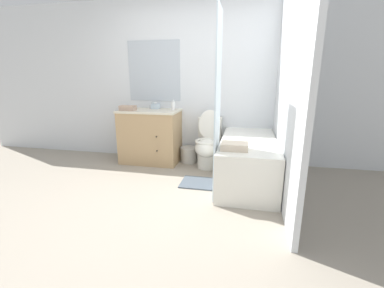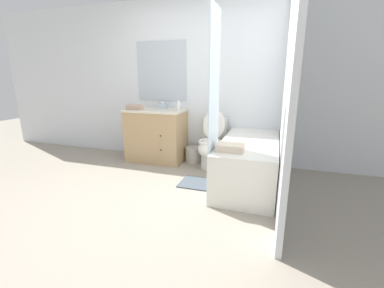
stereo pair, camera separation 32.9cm
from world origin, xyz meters
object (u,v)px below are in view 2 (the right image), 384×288
object	(u,v)px
wastebasket	(194,155)
vanity_cabinet	(156,135)
sink_faucet	(160,106)
bath_mat	(201,184)
bathtub	(249,162)
hand_towel_folded	(135,107)
toilet	(212,145)
soap_dispenser	(178,105)
bath_towel_folded	(231,147)
tissue_box	(162,106)

from	to	relation	value
wastebasket	vanity_cabinet	bearing A→B (deg)	-171.00
sink_faucet	bath_mat	world-z (taller)	sink_faucet
bathtub	hand_towel_folded	size ratio (longest dim) A/B	6.50
toilet	soap_dispenser	distance (m)	0.81
bathtub	hand_towel_folded	bearing A→B (deg)	168.34
wastebasket	hand_towel_folded	size ratio (longest dim) A/B	1.13
wastebasket	bath_towel_folded	bearing A→B (deg)	-55.15
wastebasket	soap_dispenser	world-z (taller)	soap_dispenser
soap_dispenser	vanity_cabinet	bearing A→B (deg)	-172.70
sink_faucet	wastebasket	bearing A→B (deg)	-7.52
vanity_cabinet	bath_mat	xyz separation A→B (m)	(0.97, -0.73, -0.42)
wastebasket	hand_towel_folded	xyz separation A→B (m)	(-0.91, -0.22, 0.75)
vanity_cabinet	soap_dispenser	bearing A→B (deg)	7.30
soap_dispenser	bath_mat	size ratio (longest dim) A/B	0.30
sink_faucet	tissue_box	distance (m)	0.04
soap_dispenser	sink_faucet	bearing A→B (deg)	160.77
sink_faucet	soap_dispenser	bearing A→B (deg)	-19.23
toilet	vanity_cabinet	bearing A→B (deg)	175.72
wastebasket	bath_mat	bearing A→B (deg)	-66.28
toilet	bath_mat	xyz separation A→B (m)	(0.03, -0.66, -0.34)
vanity_cabinet	toilet	xyz separation A→B (m)	(0.94, -0.07, -0.08)
tissue_box	toilet	bearing A→B (deg)	-14.69
soap_dispenser	hand_towel_folded	size ratio (longest dim) A/B	0.68
toilet	soap_dispenser	bearing A→B (deg)	168.35
vanity_cabinet	bath_towel_folded	xyz separation A→B (m)	(1.37, -1.01, 0.17)
vanity_cabinet	bath_towel_folded	size ratio (longest dim) A/B	3.14
bathtub	tissue_box	world-z (taller)	tissue_box
wastebasket	bath_mat	size ratio (longest dim) A/B	0.50
soap_dispenser	bathtub	bearing A→B (deg)	-25.33
hand_towel_folded	sink_faucet	bearing A→B (deg)	44.94
vanity_cabinet	hand_towel_folded	size ratio (longest dim) A/B	3.86
toilet	wastebasket	size ratio (longest dim) A/B	3.17
bathtub	bath_mat	xyz separation A→B (m)	(-0.56, -0.23, -0.28)
toilet	bathtub	world-z (taller)	toilet
toilet	bath_towel_folded	bearing A→B (deg)	-65.08
bathtub	wastebasket	world-z (taller)	bathtub
soap_dispenser	bath_mat	xyz separation A→B (m)	(0.60, -0.77, -0.90)
wastebasket	tissue_box	world-z (taller)	tissue_box
bath_mat	toilet	bearing A→B (deg)	92.56
toilet	soap_dispenser	size ratio (longest dim) A/B	5.25
tissue_box	sink_faucet	bearing A→B (deg)	165.05
hand_towel_folded	bath_towel_folded	distance (m)	1.91
vanity_cabinet	bath_towel_folded	world-z (taller)	vanity_cabinet
hand_towel_folded	soap_dispenser	bearing A→B (deg)	14.39
toilet	soap_dispenser	xyz separation A→B (m)	(-0.57, 0.12, 0.56)
bathtub	bath_towel_folded	bearing A→B (deg)	-107.27
vanity_cabinet	sink_faucet	distance (m)	0.48
vanity_cabinet	tissue_box	bearing A→B (deg)	76.02
sink_faucet	bath_towel_folded	size ratio (longest dim) A/B	0.48
sink_faucet	bathtub	distance (m)	1.77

